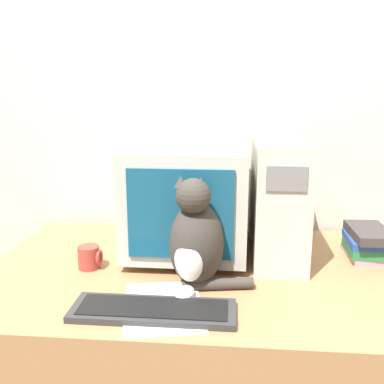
% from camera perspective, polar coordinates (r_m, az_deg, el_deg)
% --- Properties ---
extents(wall_back, '(7.00, 0.05, 2.50)m').
position_cam_1_polar(wall_back, '(1.87, 2.35, 10.14)').
color(wall_back, beige).
rests_on(wall_back, ground_plane).
extents(desk, '(1.40, 0.87, 0.77)m').
position_cam_1_polar(desk, '(1.69, 1.09, -21.87)').
color(desk, '#9E7047').
rests_on(desk, ground_plane).
extents(crt_monitor, '(0.41, 0.47, 0.39)m').
position_cam_1_polar(crt_monitor, '(1.59, -0.51, -0.63)').
color(crt_monitor, '#BCB7AD').
rests_on(crt_monitor, desk).
extents(computer_tower, '(0.17, 0.47, 0.42)m').
position_cam_1_polar(computer_tower, '(1.60, 10.82, -0.57)').
color(computer_tower, beige).
rests_on(computer_tower, desk).
extents(keyboard, '(0.44, 0.14, 0.02)m').
position_cam_1_polar(keyboard, '(1.23, -4.94, -14.74)').
color(keyboard, '#2D2D2D').
rests_on(keyboard, desk).
extents(cat, '(0.27, 0.25, 0.34)m').
position_cam_1_polar(cat, '(1.33, 0.53, -6.23)').
color(cat, '#38332D').
rests_on(cat, desk).
extents(book_stack, '(0.16, 0.21, 0.11)m').
position_cam_1_polar(book_stack, '(1.68, 21.49, -6.04)').
color(book_stack, pink).
rests_on(book_stack, desk).
extents(pen, '(0.13, 0.01, 0.01)m').
position_cam_1_polar(pen, '(1.32, -7.36, -13.17)').
color(pen, black).
rests_on(pen, desk).
extents(paper_sheet, '(0.26, 0.33, 0.00)m').
position_cam_1_polar(paper_sheet, '(1.27, -3.65, -14.31)').
color(paper_sheet, white).
rests_on(paper_sheet, desk).
extents(mug, '(0.08, 0.07, 0.08)m').
position_cam_1_polar(mug, '(1.53, -12.86, -8.08)').
color(mug, '#9E382D').
rests_on(mug, desk).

